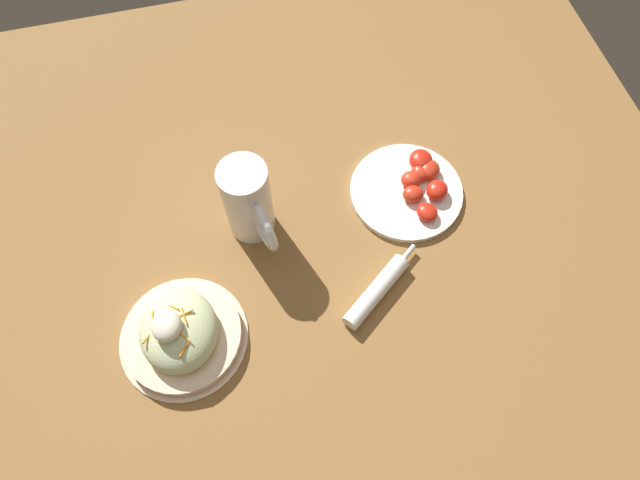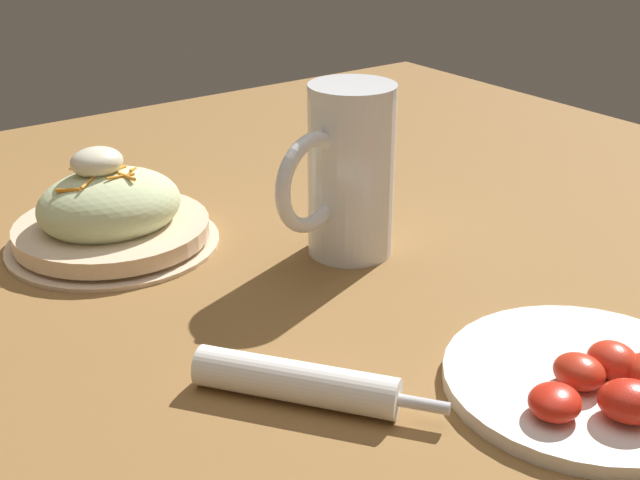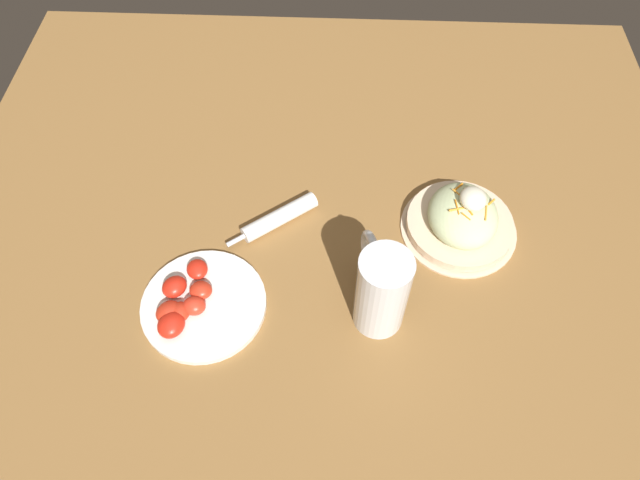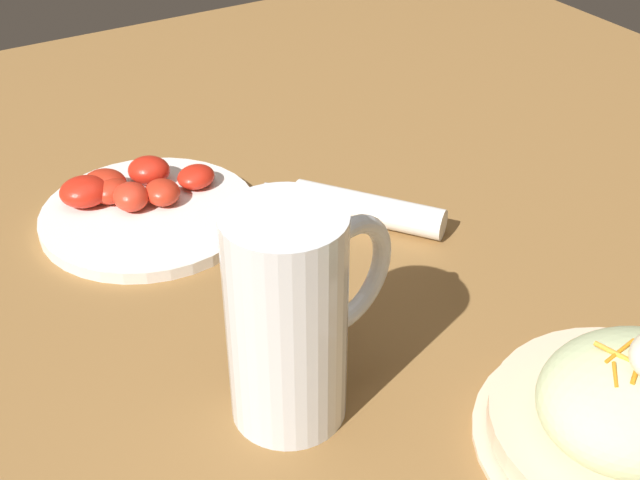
{
  "view_description": "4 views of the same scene",
  "coord_description": "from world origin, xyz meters",
  "px_view_note": "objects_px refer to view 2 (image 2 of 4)",
  "views": [
    {
      "loc": [
        -0.4,
        0.1,
        0.91
      ],
      "look_at": [
        0.01,
        -0.0,
        0.06
      ],
      "focal_mm": 31.49,
      "sensor_mm": 36.0,
      "label": 1
    },
    {
      "loc": [
        -0.37,
        -0.5,
        0.36
      ],
      "look_at": [
        -0.01,
        0.0,
        0.08
      ],
      "focal_mm": 47.9,
      "sensor_mm": 36.0,
      "label": 2
    },
    {
      "loc": [
        0.54,
        0.02,
        0.86
      ],
      "look_at": [
        0.01,
        0.0,
        0.08
      ],
      "focal_mm": 31.96,
      "sensor_mm": 36.0,
      "label": 3
    },
    {
      "loc": [
        0.31,
        0.49,
        0.45
      ],
      "look_at": [
        0.01,
        -0.0,
        0.06
      ],
      "focal_mm": 47.36,
      "sensor_mm": 36.0,
      "label": 4
    }
  ],
  "objects_px": {
    "beer_mug": "(348,182)",
    "tomato_plate": "(602,380)",
    "salad_plate": "(111,216)",
    "napkin_roll": "(298,382)"
  },
  "relations": [
    {
      "from": "salad_plate",
      "to": "napkin_roll",
      "type": "relative_size",
      "value": 1.32
    },
    {
      "from": "tomato_plate",
      "to": "beer_mug",
      "type": "bearing_deg",
      "value": 89.93
    },
    {
      "from": "salad_plate",
      "to": "tomato_plate",
      "type": "relative_size",
      "value": 1.01
    },
    {
      "from": "salad_plate",
      "to": "napkin_roll",
      "type": "xyz_separation_m",
      "value": [
        -0.0,
        -0.33,
        -0.02
      ]
    },
    {
      "from": "salad_plate",
      "to": "beer_mug",
      "type": "distance_m",
      "value": 0.24
    },
    {
      "from": "beer_mug",
      "to": "tomato_plate",
      "type": "relative_size",
      "value": 0.8
    },
    {
      "from": "beer_mug",
      "to": "salad_plate",
      "type": "bearing_deg",
      "value": 139.79
    },
    {
      "from": "salad_plate",
      "to": "beer_mug",
      "type": "xyz_separation_m",
      "value": [
        0.18,
        -0.15,
        0.04
      ]
    },
    {
      "from": "napkin_roll",
      "to": "tomato_plate",
      "type": "bearing_deg",
      "value": -34.1
    },
    {
      "from": "tomato_plate",
      "to": "salad_plate",
      "type": "bearing_deg",
      "value": 111.61
    }
  ]
}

